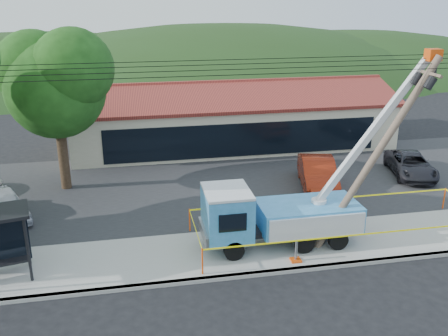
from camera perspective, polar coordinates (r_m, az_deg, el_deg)
ground at (r=18.19m, az=1.65°, el=-16.01°), size 120.00×120.00×0.00m
curb at (r=19.86m, az=0.28°, el=-12.37°), size 60.00×0.25×0.15m
sidewalk at (r=21.46m, az=-0.75°, el=-9.74°), size 60.00×4.00×0.15m
parking_lot at (r=28.63m, az=-3.67°, el=-2.05°), size 60.00×12.00×0.10m
strip_mall at (r=36.23m, az=0.85°, el=5.69°), size 22.50×8.53×4.67m
tree_lot at (r=27.99m, az=-18.80°, el=9.57°), size 6.30×5.60×8.94m
hill_west at (r=71.16m, az=-20.82°, el=9.79°), size 78.40×56.00×28.00m
hill_center at (r=71.47m, az=-0.33°, el=11.08°), size 89.60×64.00×32.00m
hill_east at (r=77.74m, az=14.59°, el=11.15°), size 72.80×52.00×26.00m
utility_truck at (r=21.58m, az=6.09°, el=-5.14°), size 9.83×3.64×8.24m
leaning_pole at (r=21.61m, az=17.62°, el=2.49°), size 4.88×1.74×8.15m
caution_tape at (r=22.83m, az=13.07°, el=-5.85°), size 12.99×3.82×1.10m
car_silver at (r=26.76m, az=-23.48°, el=-5.45°), size 3.17×4.38×1.39m
car_red at (r=28.70m, az=10.54°, el=-2.41°), size 2.92×5.40×1.69m
car_dark at (r=32.12m, az=20.41°, el=-0.93°), size 3.28×5.17×1.33m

